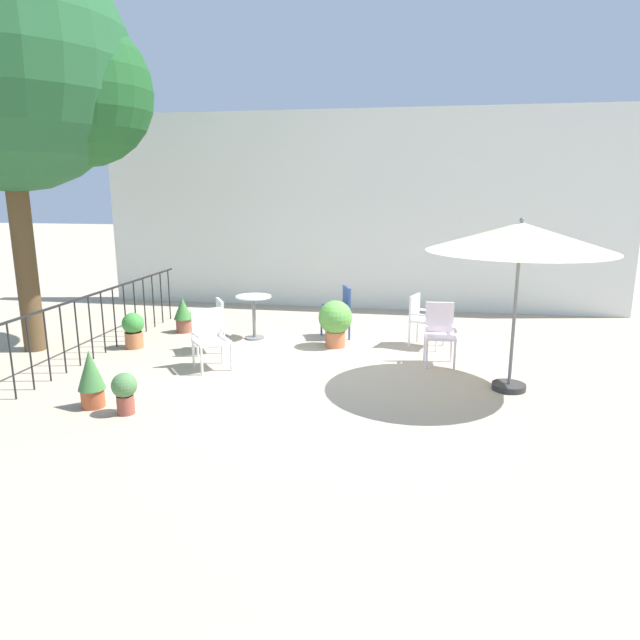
# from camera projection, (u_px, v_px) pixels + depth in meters

# --- Properties ---
(ground_plane) EXTENTS (60.00, 60.00, 0.00)m
(ground_plane) POSITION_uv_depth(u_px,v_px,m) (321.00, 368.00, 8.46)
(ground_plane) COLOR tan
(villa_facade) EXTENTS (11.35, 0.30, 4.20)m
(villa_facade) POSITION_uv_depth(u_px,v_px,m) (357.00, 212.00, 12.32)
(villa_facade) COLOR silver
(villa_facade) RESTS_ON ground
(terrace_railing) EXTENTS (0.03, 5.63, 1.01)m
(terrace_railing) POSITION_uv_depth(u_px,v_px,m) (96.00, 314.00, 8.92)
(terrace_railing) COLOR black
(terrace_railing) RESTS_ON ground
(shade_tree) EXTENTS (3.97, 3.78, 6.31)m
(shade_tree) POSITION_uv_depth(u_px,v_px,m) (8.00, 61.00, 8.44)
(shade_tree) COLOR brown
(shade_tree) RESTS_ON ground
(patio_umbrella_0) EXTENTS (2.33, 2.33, 2.25)m
(patio_umbrella_0) POSITION_uv_depth(u_px,v_px,m) (521.00, 238.00, 7.11)
(patio_umbrella_0) COLOR #2D2D2D
(patio_umbrella_0) RESTS_ON ground
(cafe_table_0) EXTENTS (0.62, 0.62, 0.77)m
(cafe_table_0) POSITION_uv_depth(u_px,v_px,m) (254.00, 309.00, 10.00)
(cafe_table_0) COLOR silver
(cafe_table_0) RESTS_ON ground
(patio_chair_0) EXTENTS (0.59, 0.60, 0.91)m
(patio_chair_0) POSITION_uv_depth(u_px,v_px,m) (340.00, 309.00, 10.08)
(patio_chair_0) COLOR #2B478F
(patio_chair_0) RESTS_ON ground
(patio_chair_1) EXTENTS (0.65, 0.64, 0.87)m
(patio_chair_1) POSITION_uv_depth(u_px,v_px,m) (210.00, 335.00, 8.38)
(patio_chair_1) COLOR white
(patio_chair_1) RESTS_ON ground
(patio_chair_2) EXTENTS (0.63, 0.62, 0.85)m
(patio_chair_2) POSITION_uv_depth(u_px,v_px,m) (212.00, 321.00, 9.21)
(patio_chair_2) COLOR white
(patio_chair_2) RESTS_ON ground
(patio_chair_3) EXTENTS (0.62, 0.59, 0.87)m
(patio_chair_3) POSITION_uv_depth(u_px,v_px,m) (423.00, 316.00, 9.51)
(patio_chair_3) COLOR white
(patio_chair_3) RESTS_ON ground
(patio_chair_4) EXTENTS (0.47, 0.46, 0.93)m
(patio_chair_4) POSITION_uv_depth(u_px,v_px,m) (440.00, 330.00, 8.57)
(patio_chair_4) COLOR white
(patio_chair_4) RESTS_ON ground
(potted_plant_0) EXTENTS (0.36, 0.36, 0.60)m
(potted_plant_0) POSITION_uv_depth(u_px,v_px,m) (133.00, 329.00, 9.46)
(potted_plant_0) COLOR #BD6C41
(potted_plant_0) RESTS_ON ground
(potted_plant_1) EXTENTS (0.57, 0.57, 0.79)m
(potted_plant_1) POSITION_uv_depth(u_px,v_px,m) (336.00, 320.00, 9.49)
(potted_plant_1) COLOR #C66C46
(potted_plant_1) RESTS_ON ground
(potted_plant_2) EXTENTS (0.34, 0.34, 0.65)m
(potted_plant_2) POSITION_uv_depth(u_px,v_px,m) (183.00, 313.00, 10.48)
(potted_plant_2) COLOR brown
(potted_plant_2) RESTS_ON ground
(potted_plant_3) EXTENTS (0.33, 0.33, 0.72)m
(potted_plant_3) POSITION_uv_depth(u_px,v_px,m) (91.00, 377.00, 6.89)
(potted_plant_3) COLOR #B25330
(potted_plant_3) RESTS_ON ground
(potted_plant_4) EXTENTS (0.30, 0.30, 0.50)m
(potted_plant_4) POSITION_uv_depth(u_px,v_px,m) (125.00, 391.00, 6.70)
(potted_plant_4) COLOR brown
(potted_plant_4) RESTS_ON ground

